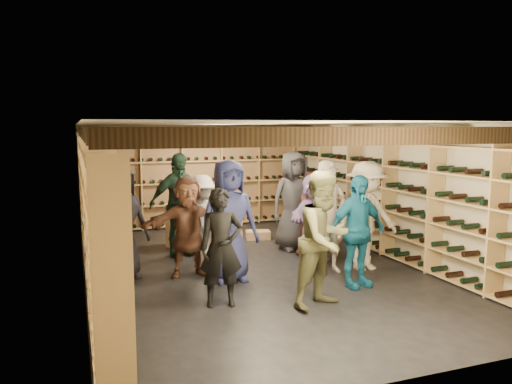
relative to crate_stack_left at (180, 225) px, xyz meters
The scene contains 23 objects.
ground 2.21m from the crate_stack_left, 65.80° to the right, with size 8.00×8.00×0.00m, color black.
walls 2.31m from the crate_stack_left, 65.80° to the right, with size 5.52×8.02×2.40m.
ceiling 2.94m from the crate_stack_left, 65.80° to the right, with size 5.50×8.00×0.01m, color beige.
ceiling_joists 2.84m from the crate_stack_left, 65.80° to the right, with size 5.40×7.12×0.18m.
wine_rack_left 2.68m from the crate_stack_left, 130.26° to the right, with size 0.32×7.50×2.15m.
wine_rack_right 4.04m from the crate_stack_left, 29.81° to the right, with size 0.32×7.50×2.15m.
wine_rack_back 2.15m from the crate_stack_left, 64.25° to the left, with size 4.70×0.30×2.15m.
crate_stack_left is the anchor object (origin of this frame).
crate_stack_right 1.00m from the crate_stack_left, 38.29° to the right, with size 0.57×0.45×0.68m.
crate_loose 1.69m from the crate_stack_left, ahead, with size 0.50×0.33×0.17m, color tan.
person_0 2.29m from the crate_stack_left, 125.17° to the right, with size 0.88×0.57×1.79m, color black.
person_1 3.53m from the crate_stack_left, 92.67° to the right, with size 0.57×0.37×1.56m, color black.
person_2 4.15m from the crate_stack_left, 74.65° to the right, with size 0.87×0.68×1.79m, color brown.
person_3 3.74m from the crate_stack_left, 46.92° to the right, with size 1.16×0.67×1.80m, color #BFB498.
person_4 3.94m from the crate_stack_left, 60.56° to the right, with size 0.97×0.41×1.66m, color #115473.
person_5 2.06m from the crate_stack_left, 97.86° to the right, with size 1.48×0.47×1.59m, color brown.
person_6 2.55m from the crate_stack_left, 84.29° to the right, with size 0.91×0.59×1.86m, color #21254F.
person_7 3.29m from the crate_stack_left, 54.88° to the right, with size 0.67×0.44×1.83m, color gray.
person_8 2.70m from the crate_stack_left, 35.17° to the right, with size 0.75×0.59×1.55m, color #472115.
person_9 1.26m from the crate_stack_left, 83.24° to the right, with size 0.98×0.56×1.52m, color #B7B3A7.
person_10 0.89m from the crate_stack_left, 103.30° to the right, with size 1.11×0.46×1.89m, color #244532.
person_11 2.83m from the crate_stack_left, 46.40° to the right, with size 1.46×0.46×1.57m, color #806399.
person_12 2.30m from the crate_stack_left, 27.40° to the right, with size 0.93×0.60×1.89m, color #2F2E32.
Camera 1 is at (-2.81, -7.65, 2.35)m, focal length 35.00 mm.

